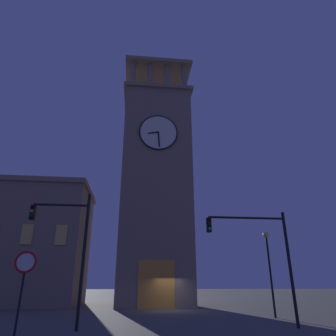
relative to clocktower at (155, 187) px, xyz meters
name	(u,v)px	position (x,y,z in m)	size (l,w,h in m)	color
ground_plane	(171,311)	(-1.11, 4.78, -11.82)	(200.00, 200.00, 0.00)	#56544F
clocktower	(155,187)	(0.00, 0.00, 0.00)	(7.72, 7.29, 28.58)	gray
traffic_signal_near	(261,246)	(-4.60, 15.54, -7.94)	(4.37, 0.41, 5.68)	black
traffic_signal_mid	(68,239)	(5.34, 15.31, -7.69)	(2.94, 0.41, 6.46)	black
street_lamp	(268,256)	(-6.94, 11.06, -8.09)	(0.44, 0.44, 5.38)	black
no_horn_sign	(24,270)	(5.88, 19.29, -9.35)	(0.78, 0.14, 3.13)	black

